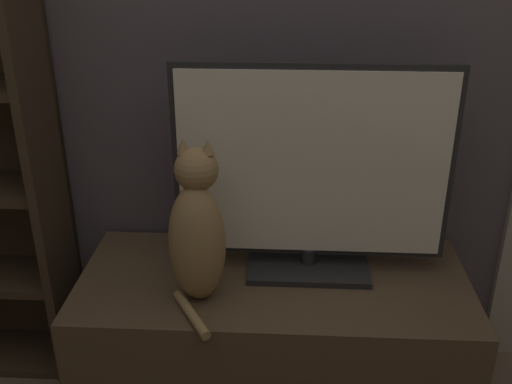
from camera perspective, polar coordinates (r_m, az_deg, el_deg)
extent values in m
cube|color=brown|center=(2.05, 1.61, -13.77)|extent=(1.23, 0.56, 0.47)
cube|color=black|center=(1.97, 4.98, -6.96)|extent=(0.39, 0.23, 0.02)
cylinder|color=black|center=(1.95, 5.02, -6.05)|extent=(0.04, 0.04, 0.05)
cube|color=black|center=(1.82, 5.38, 2.66)|extent=(0.85, 0.02, 0.61)
cube|color=silver|center=(1.80, 5.39, 2.50)|extent=(0.81, 0.01, 0.58)
ellipsoid|color=#997547|center=(1.74, -5.62, -4.89)|extent=(0.18, 0.16, 0.37)
ellipsoid|color=silver|center=(1.79, -5.22, -4.57)|extent=(0.09, 0.06, 0.20)
sphere|color=#997547|center=(1.67, -5.71, 2.16)|extent=(0.13, 0.13, 0.13)
cone|color=#997547|center=(1.65, -6.98, 4.45)|extent=(0.04, 0.04, 0.04)
cone|color=#997547|center=(1.64, -4.63, 4.36)|extent=(0.04, 0.04, 0.04)
cylinder|color=#997547|center=(1.74, -6.18, -11.49)|extent=(0.14, 0.21, 0.03)
cube|color=#3D2D1E|center=(2.03, -19.74, 4.70)|extent=(0.03, 0.28, 1.74)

